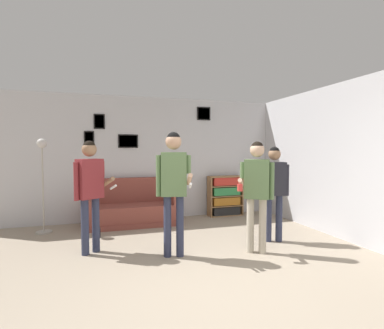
{
  "coord_description": "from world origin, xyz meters",
  "views": [
    {
      "loc": [
        -1.2,
        -2.88,
        1.55
      ],
      "look_at": [
        0.26,
        1.87,
        1.3
      ],
      "focal_mm": 28.0,
      "sensor_mm": 36.0,
      "label": 1
    }
  ],
  "objects_px": {
    "person_player_foreground_center": "(174,179)",
    "bottle_on_floor": "(99,232)",
    "person_player_foreground_left": "(90,184)",
    "person_watcher_holding_cup": "(257,185)",
    "couch": "(132,210)",
    "floor_lamp": "(43,173)",
    "person_spectator_near_bookshelf": "(274,184)",
    "bookshelf": "(225,196)"
  },
  "relations": [
    {
      "from": "person_player_foreground_center",
      "to": "bottle_on_floor",
      "type": "bearing_deg",
      "value": 128.64
    },
    {
      "from": "person_player_foreground_left",
      "to": "bottle_on_floor",
      "type": "xyz_separation_m",
      "value": [
        0.11,
        0.81,
        -0.93
      ]
    },
    {
      "from": "person_player_foreground_center",
      "to": "person_watcher_holding_cup",
      "type": "height_order",
      "value": "person_player_foreground_center"
    },
    {
      "from": "couch",
      "to": "bottle_on_floor",
      "type": "relative_size",
      "value": 7.1
    },
    {
      "from": "couch",
      "to": "bottle_on_floor",
      "type": "xyz_separation_m",
      "value": [
        -0.66,
        -0.79,
        -0.2
      ]
    },
    {
      "from": "floor_lamp",
      "to": "bottle_on_floor",
      "type": "xyz_separation_m",
      "value": [
        0.97,
        -0.59,
        -1.02
      ]
    },
    {
      "from": "person_player_foreground_center",
      "to": "bottle_on_floor",
      "type": "xyz_separation_m",
      "value": [
        -1.04,
        1.3,
        -1.02
      ]
    },
    {
      "from": "floor_lamp",
      "to": "person_spectator_near_bookshelf",
      "type": "bearing_deg",
      "value": -24.04
    },
    {
      "from": "floor_lamp",
      "to": "person_watcher_holding_cup",
      "type": "bearing_deg",
      "value": -33.1
    },
    {
      "from": "couch",
      "to": "person_player_foreground_center",
      "type": "relative_size",
      "value": 1.01
    },
    {
      "from": "bookshelf",
      "to": "bottle_on_floor",
      "type": "bearing_deg",
      "value": -160.86
    },
    {
      "from": "person_player_foreground_left",
      "to": "person_spectator_near_bookshelf",
      "type": "relative_size",
      "value": 1.05
    },
    {
      "from": "person_watcher_holding_cup",
      "to": "bottle_on_floor",
      "type": "height_order",
      "value": "person_watcher_holding_cup"
    },
    {
      "from": "bottle_on_floor",
      "to": "person_spectator_near_bookshelf",
      "type": "bearing_deg",
      "value": -21.26
    },
    {
      "from": "person_spectator_near_bookshelf",
      "to": "bottle_on_floor",
      "type": "bearing_deg",
      "value": 158.74
    },
    {
      "from": "person_player_foreground_center",
      "to": "person_spectator_near_bookshelf",
      "type": "xyz_separation_m",
      "value": [
        1.78,
        0.21,
        -0.15
      ]
    },
    {
      "from": "bookshelf",
      "to": "bottle_on_floor",
      "type": "relative_size",
      "value": 3.63
    },
    {
      "from": "bottle_on_floor",
      "to": "person_player_foreground_center",
      "type": "bearing_deg",
      "value": -51.36
    },
    {
      "from": "bookshelf",
      "to": "floor_lamp",
      "type": "height_order",
      "value": "floor_lamp"
    },
    {
      "from": "couch",
      "to": "bottle_on_floor",
      "type": "bearing_deg",
      "value": -129.92
    },
    {
      "from": "person_player_foreground_left",
      "to": "person_watcher_holding_cup",
      "type": "height_order",
      "value": "person_player_foreground_left"
    },
    {
      "from": "person_player_foreground_center",
      "to": "person_spectator_near_bookshelf",
      "type": "relative_size",
      "value": 1.13
    },
    {
      "from": "bookshelf",
      "to": "person_player_foreground_center",
      "type": "xyz_separation_m",
      "value": [
        -1.79,
        -2.28,
        0.66
      ]
    },
    {
      "from": "floor_lamp",
      "to": "person_watcher_holding_cup",
      "type": "height_order",
      "value": "floor_lamp"
    },
    {
      "from": "person_player_foreground_center",
      "to": "bottle_on_floor",
      "type": "height_order",
      "value": "person_player_foreground_center"
    },
    {
      "from": "person_player_foreground_center",
      "to": "person_player_foreground_left",
      "type": "bearing_deg",
      "value": 156.69
    },
    {
      "from": "couch",
      "to": "bookshelf",
      "type": "bearing_deg",
      "value": 5.05
    },
    {
      "from": "couch",
      "to": "person_spectator_near_bookshelf",
      "type": "relative_size",
      "value": 1.14
    },
    {
      "from": "person_player_foreground_center",
      "to": "bottle_on_floor",
      "type": "relative_size",
      "value": 7.01
    },
    {
      "from": "floor_lamp",
      "to": "person_player_foreground_left",
      "type": "relative_size",
      "value": 1.04
    },
    {
      "from": "person_player_foreground_center",
      "to": "bookshelf",
      "type": "bearing_deg",
      "value": 51.87
    },
    {
      "from": "bookshelf",
      "to": "person_player_foreground_left",
      "type": "distance_m",
      "value": 3.49
    },
    {
      "from": "couch",
      "to": "bookshelf",
      "type": "relative_size",
      "value": 1.96
    },
    {
      "from": "couch",
      "to": "person_player_foreground_left",
      "type": "bearing_deg",
      "value": -115.78
    },
    {
      "from": "person_player_foreground_left",
      "to": "person_player_foreground_center",
      "type": "distance_m",
      "value": 1.25
    },
    {
      "from": "person_player_foreground_center",
      "to": "person_watcher_holding_cup",
      "type": "xyz_separation_m",
      "value": [
        1.22,
        -0.21,
        -0.1
      ]
    },
    {
      "from": "bookshelf",
      "to": "person_watcher_holding_cup",
      "type": "height_order",
      "value": "person_watcher_holding_cup"
    },
    {
      "from": "couch",
      "to": "floor_lamp",
      "type": "height_order",
      "value": "floor_lamp"
    },
    {
      "from": "person_player_foreground_left",
      "to": "person_player_foreground_center",
      "type": "bearing_deg",
      "value": -23.31
    },
    {
      "from": "bottle_on_floor",
      "to": "floor_lamp",
      "type": "bearing_deg",
      "value": 148.58
    },
    {
      "from": "floor_lamp",
      "to": "person_spectator_near_bookshelf",
      "type": "relative_size",
      "value": 1.1
    },
    {
      "from": "floor_lamp",
      "to": "person_player_foreground_left",
      "type": "height_order",
      "value": "floor_lamp"
    }
  ]
}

